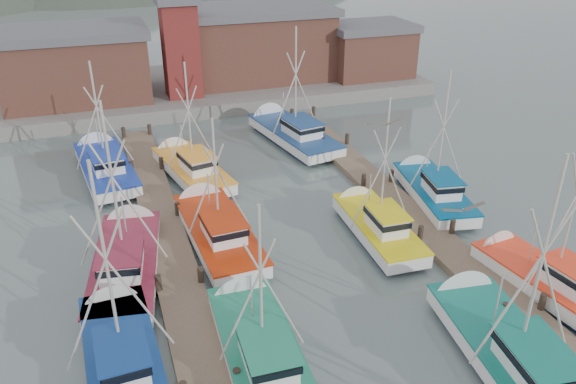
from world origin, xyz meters
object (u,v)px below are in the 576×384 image
object	(u,v)px
lookout_tower	(180,47)
boat_12	(189,167)
boat_4	(258,346)
boat_8	(216,228)

from	to	relation	value
lookout_tower	boat_12	distance (m)	16.03
lookout_tower	boat_12	bearing A→B (deg)	-98.52
boat_4	boat_8	xyz separation A→B (m)	(0.39, 9.74, -0.00)
lookout_tower	boat_8	xyz separation A→B (m)	(-2.35, -23.75, -4.87)
lookout_tower	boat_4	bearing A→B (deg)	-94.67
boat_12	boat_4	bearing A→B (deg)	-103.32
lookout_tower	boat_12	size ratio (longest dim) A/B	0.91
boat_12	boat_8	bearing A→B (deg)	-102.39
boat_8	lookout_tower	bearing A→B (deg)	81.13
boat_4	lookout_tower	bearing A→B (deg)	87.51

